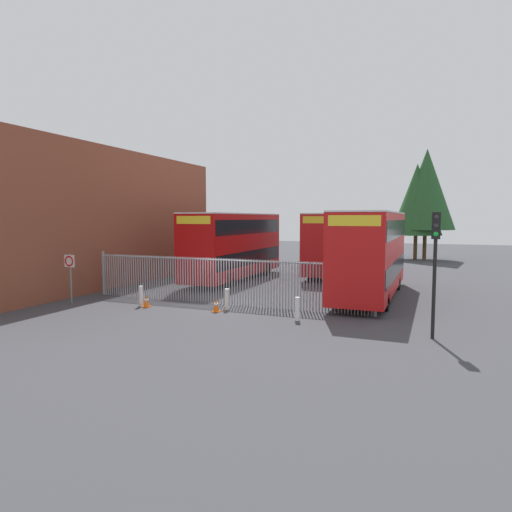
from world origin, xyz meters
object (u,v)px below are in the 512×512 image
Objects in this scene: double_decker_bus_behind_fence_right at (337,241)px; traffic_cone_by_gate at (146,301)px; traffic_light_kerbside at (435,251)px; speed_limit_sign_post at (70,267)px; double_decker_bus_behind_fence_left at (235,243)px; double_decker_bus_near_gate at (371,251)px; bollard_near_left at (141,296)px; bollard_near_right at (297,309)px; bollard_center_front at (227,299)px; traffic_cone_mid_forecourt at (216,305)px.

double_decker_bus_behind_fence_right reaches higher than traffic_cone_by_gate.
speed_limit_sign_post is at bearing 178.98° from traffic_light_kerbside.
double_decker_bus_behind_fence_left is at bearing 90.48° from traffic_cone_by_gate.
double_decker_bus_behind_fence_right is (-3.67, 8.96, 0.00)m from double_decker_bus_near_gate.
traffic_cone_by_gate is 0.25× the size of speed_limit_sign_post.
speed_limit_sign_post is 0.56× the size of traffic_light_kerbside.
bollard_near_left is (-5.93, -15.52, -1.95)m from double_decker_bus_behind_fence_right.
bollard_near_right is 11.29m from speed_limit_sign_post.
speed_limit_sign_post is 16.31m from traffic_light_kerbside.
bollard_center_front is 0.22× the size of traffic_light_kerbside.
traffic_cone_mid_forecourt is at bearing -69.74° from double_decker_bus_behind_fence_left.
double_decker_bus_near_gate reaches higher than bollard_center_front.
double_decker_bus_near_gate is 15.05m from speed_limit_sign_post.
traffic_cone_by_gate is 1.00× the size of traffic_cone_mid_forecourt.
speed_limit_sign_post is at bearing -177.05° from bollard_near_right.
double_decker_bus_behind_fence_left reaches higher than bollard_center_front.
bollard_center_front is 0.40× the size of speed_limit_sign_post.
double_decker_bus_behind_fence_left is 4.50× the size of speed_limit_sign_post.
double_decker_bus_behind_fence_right is at bearing 112.26° from traffic_light_kerbside.
traffic_cone_mid_forecourt is at bearing -112.82° from bollard_center_front.
traffic_cone_mid_forecourt is at bearing -132.04° from double_decker_bus_near_gate.
double_decker_bus_behind_fence_left reaches higher than traffic_cone_mid_forecourt.
speed_limit_sign_post is at bearing -110.17° from double_decker_bus_behind_fence_left.
double_decker_bus_behind_fence_left and double_decker_bus_behind_fence_right have the same top height.
double_decker_bus_behind_fence_right is at bearing 82.24° from traffic_cone_mid_forecourt.
bollard_near_left reaches higher than traffic_cone_mid_forecourt.
double_decker_bus_behind_fence_right is 11.38× the size of bollard_near_left.
double_decker_bus_near_gate is at bearing 73.53° from bollard_near_right.
bollard_near_right is 0.40× the size of speed_limit_sign_post.
speed_limit_sign_post is (-11.20, -0.58, 1.30)m from bollard_near_right.
double_decker_bus_near_gate reaches higher than speed_limit_sign_post.
bollard_near_left is at bearing -91.61° from double_decker_bus_behind_fence_left.
double_decker_bus_near_gate reaches higher than traffic_cone_mid_forecourt.
traffic_cone_by_gate is at bearing 8.67° from speed_limit_sign_post.
bollard_center_front is 9.12m from traffic_light_kerbside.
traffic_light_kerbside is (3.09, -7.54, 0.56)m from double_decker_bus_near_gate.
bollard_near_right is 0.22× the size of traffic_light_kerbside.
traffic_light_kerbside reaches higher than speed_limit_sign_post.
double_decker_bus_near_gate is 1.00× the size of double_decker_bus_behind_fence_right.
traffic_light_kerbside is at bearing -4.14° from traffic_cone_by_gate.
bollard_near_right is at bearing -13.81° from bollard_center_front.
double_decker_bus_near_gate is at bearing 28.82° from speed_limit_sign_post.
double_decker_bus_behind_fence_right reaches higher than traffic_cone_mid_forecourt.
bollard_near_right is (-1.97, -6.67, -1.95)m from double_decker_bus_near_gate.
bollard_center_front is 1.61× the size of traffic_cone_by_gate.
traffic_cone_by_gate is at bearing -89.52° from double_decker_bus_behind_fence_left.
bollard_near_left is 3.87m from speed_limit_sign_post.
bollard_near_left and bollard_center_front have the same top height.
bollard_near_right is (7.35, -9.93, -1.95)m from double_decker_bus_behind_fence_left.
bollard_near_right is at bearing -83.81° from double_decker_bus_behind_fence_right.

